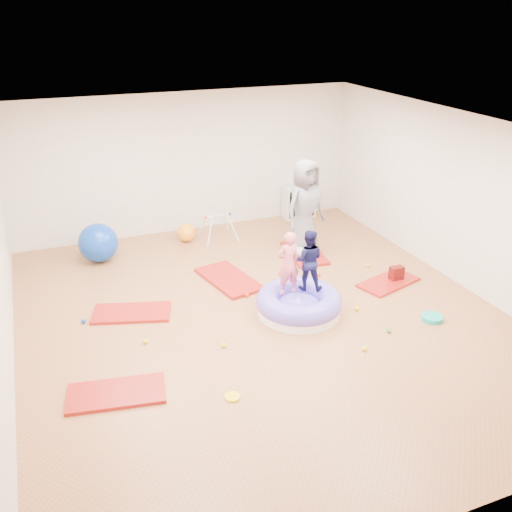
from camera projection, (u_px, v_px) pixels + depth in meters
name	position (u px, v px, depth m)	size (l,w,h in m)	color
room	(264.00, 232.00, 8.00)	(7.01, 8.01, 2.81)	#A26C31
gym_mat_front_left	(117.00, 393.00, 6.89)	(1.17, 0.58, 0.05)	maroon
gym_mat_mid_left	(132.00, 313.00, 8.67)	(1.16, 0.58, 0.05)	maroon
gym_mat_center_back	(229.00, 279.00, 9.72)	(1.31, 0.65, 0.05)	maroon
gym_mat_right	(388.00, 282.00, 9.62)	(1.07, 0.53, 0.04)	maroon
gym_mat_rear_right	(304.00, 253.00, 10.73)	(1.18, 0.59, 0.05)	maroon
inflatable_cushion	(299.00, 304.00, 8.65)	(1.31, 1.31, 0.41)	white
child_pink	(288.00, 260.00, 8.39)	(0.36, 0.24, 0.99)	#DD616E
child_navy	(308.00, 257.00, 8.54)	(0.46, 0.36, 0.96)	#11123A
adult_caregiver	(305.00, 207.00, 10.39)	(0.86, 0.56, 1.76)	slate
infant	(300.00, 252.00, 10.46)	(0.34, 0.34, 0.20)	silver
ball_pit_balls	(281.00, 312.00, 8.68)	(5.04, 2.36, 0.07)	yellow
exercise_ball_blue	(98.00, 243.00, 10.33)	(0.71, 0.71, 0.71)	#0D3CAC
exercise_ball_orange	(186.00, 233.00, 11.25)	(0.36, 0.36, 0.36)	orange
infant_play_gym	(218.00, 223.00, 11.28)	(0.68, 0.64, 0.52)	silver
cube_shelf	(299.00, 202.00, 12.47)	(0.69, 0.34, 0.69)	silver
balance_disc	(432.00, 318.00, 8.51)	(0.32, 0.32, 0.07)	#12A394
backpack	(396.00, 274.00, 9.66)	(0.23, 0.14, 0.27)	#980E09
yellow_toy	(232.00, 397.00, 6.84)	(0.19, 0.19, 0.03)	yellow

